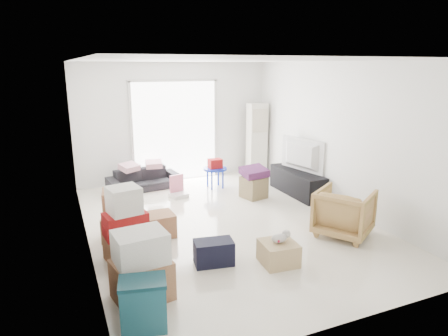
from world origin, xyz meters
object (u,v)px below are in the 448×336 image
kids_table (215,167)px  ottoman (254,187)px  tv_console (297,182)px  sofa (143,176)px  television (298,167)px  armchair (344,210)px  wood_crate (278,253)px  storage_bins (144,304)px  ac_tower (257,139)px

kids_table → ottoman: bearing=-63.5°
tv_console → sofa: (-2.89, 1.61, 0.05)m
ottoman → television: bearing=-9.3°
armchair → wood_crate: armchair is taller
television → storage_bins: bearing=116.9°
television → ottoman: television is taller
ottoman → kids_table: bearing=116.5°
tv_console → armchair: size_ratio=1.82×
ottoman → wood_crate: size_ratio=0.94×
kids_table → storage_bins: bearing=-120.4°
sofa → kids_table: kids_table is taller
sofa → television: bearing=-35.4°
ac_tower → kids_table: size_ratio=2.69×
ac_tower → tv_console: size_ratio=1.17×
storage_bins → kids_table: bearing=59.6°
tv_console → storage_bins: size_ratio=2.74×
tv_console → ottoman: size_ratio=3.46×
armchair → storage_bins: size_ratio=1.50×
kids_table → ac_tower: bearing=25.9°
sofa → storage_bins: sofa is taller
ac_tower → storage_bins: bearing=-128.2°
sofa → tv_console: bearing=-35.4°
ottoman → kids_table: (-0.47, 0.94, 0.25)m
ac_tower → ottoman: ac_tower is taller
armchair → ottoman: 2.27m
ottoman → wood_crate: (-0.98, -2.64, -0.06)m
sofa → armchair: armchair is taller
armchair → wood_crate: size_ratio=1.78×
tv_console → ac_tower: bearing=91.6°
ac_tower → tv_console: bearing=-88.4°
tv_console → television: television is taller
television → kids_table: bearing=40.3°
kids_table → sofa: bearing=160.9°
ac_tower → armchair: 3.87m
tv_console → storage_bins: storage_bins is taller
storage_bins → tv_console: bearing=38.8°
tv_console → wood_crate: tv_console is taller
ac_tower → ottoman: bearing=-119.2°
ac_tower → armchair: ac_tower is taller
television → sofa: television is taller
ac_tower → kids_table: bearing=-154.1°
armchair → ottoman: size_ratio=1.90×
tv_console → armchair: (-0.49, -2.06, 0.16)m
sofa → kids_table: bearing=-25.5°
storage_bins → kids_table: kids_table is taller
television → ottoman: 1.02m
wood_crate → sofa: bearing=103.3°
tv_console → armchair: armchair is taller
armchair → tv_console: bearing=-46.2°
television → wood_crate: (-1.92, -2.48, -0.42)m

